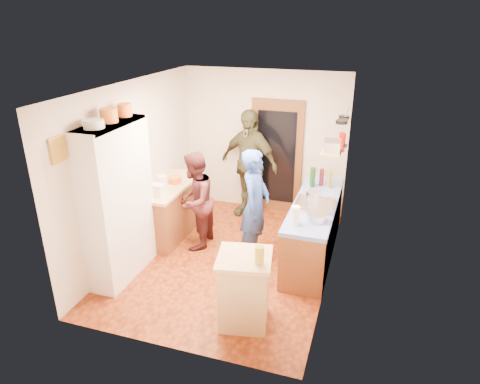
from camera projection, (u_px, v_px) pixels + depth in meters
The scene contains 44 objects.
floor at pixel (229, 259), 6.56m from camera, with size 3.00×4.00×0.02m, color #923F16.
ceiling at pixel (227, 85), 5.55m from camera, with size 3.00×4.00×0.02m, color silver.
wall_back at pixel (264, 142), 7.82m from camera, with size 3.00×0.02×2.60m, color beige.
wall_front at pixel (161, 247), 4.29m from camera, with size 3.00×0.02×2.60m, color beige.
wall_left at pixel (134, 168), 6.49m from camera, with size 0.02×4.00×2.60m, color beige.
wall_right at pixel (336, 192), 5.63m from camera, with size 0.02×4.00×2.60m, color beige.
door_frame at pixel (277, 157), 7.81m from camera, with size 0.95×0.06×2.10m, color brown.
door_glass at pixel (276, 157), 7.78m from camera, with size 0.70×0.02×1.70m, color black.
hutch_body at pixel (118, 202), 5.80m from camera, with size 0.40×1.20×2.20m, color silver.
hutch_top_shelf at pixel (109, 124), 5.38m from camera, with size 0.40×1.14×0.04m, color silver.
plate_stack at pixel (94, 124), 5.10m from camera, with size 0.25×0.25×0.10m, color white.
orange_pot_a at pixel (109, 115), 5.36m from camera, with size 0.22×0.22×0.18m, color orange.
orange_pot_b at pixel (124, 110), 5.68m from camera, with size 0.19×0.19×0.17m, color orange.
left_counter_base at pixel (169, 211), 7.13m from camera, with size 0.60×1.40×0.85m, color brown.
left_counter_top at pixel (168, 186), 6.96m from camera, with size 0.64×1.44×0.05m, color tan.
toaster at pixel (157, 190), 6.52m from camera, with size 0.23×0.16×0.17m, color white.
kettle at pixel (162, 181), 6.85m from camera, with size 0.16×0.16×0.18m, color white.
orange_bowl at pixel (175, 180), 7.01m from camera, with size 0.22×0.22×0.10m, color orange.
chopping_board at pixel (184, 172), 7.47m from camera, with size 0.30×0.22×0.03m, color tan.
right_counter_base at pixel (314, 231), 6.49m from camera, with size 0.60×2.20×0.84m, color brown.
right_counter_top at pixel (316, 204), 6.32m from camera, with size 0.62×2.22×0.06m, color #032AB8.
hob at pixel (314, 204), 6.17m from camera, with size 0.55×0.58×0.04m, color silver.
pot_on_hob at pixel (313, 195), 6.27m from camera, with size 0.20×0.20×0.13m, color silver.
bottle_a at pixel (313, 177), 6.81m from camera, with size 0.08×0.08×0.33m, color #143F14.
bottle_b at pixel (322, 177), 6.87m from camera, with size 0.07×0.07×0.28m, color #591419.
bottle_c at pixel (329, 179), 6.78m from camera, with size 0.07×0.07×0.28m, color olive.
paper_towel at pixel (296, 215), 5.59m from camera, with size 0.12×0.12×0.26m, color white.
mixing_bowl at pixel (317, 217), 5.72m from camera, with size 0.28×0.28×0.11m, color silver.
island_base at pixel (244, 291), 5.06m from camera, with size 0.55×0.55×0.86m, color tan.
island_top at pixel (244, 258), 4.88m from camera, with size 0.62×0.62×0.05m, color tan.
cutting_board at pixel (241, 255), 4.93m from camera, with size 0.35×0.28×0.02m, color white.
oil_jar at pixel (259, 255), 4.70m from camera, with size 0.11×0.11×0.21m, color #AD9E2D.
pan_rail at pixel (347, 112), 6.69m from camera, with size 0.02×0.02×0.65m, color silver.
pan_hang_a at pixel (342, 122), 6.61m from camera, with size 0.18×0.18×0.05m, color black.
pan_hang_b at pixel (343, 120), 6.79m from camera, with size 0.16×0.16×0.05m, color black.
pan_hang_c at pixel (344, 117), 6.96m from camera, with size 0.17×0.17×0.05m, color black.
wall_shelf at pixel (331, 152), 5.91m from camera, with size 0.26×0.42×0.03m, color tan.
radio at pixel (332, 146), 5.87m from camera, with size 0.22×0.30×0.15m, color silver.
ext_bracket at pixel (345, 146), 7.07m from camera, with size 0.06×0.10×0.04m, color black.
fire_extinguisher at pixel (342, 142), 7.07m from camera, with size 0.11×0.11×0.32m, color red.
picture_frame at pixel (58, 149), 4.83m from camera, with size 0.03×0.25×0.30m, color gold.
person_hob at pixel (257, 206), 6.26m from camera, with size 0.62×0.41×1.71m, color #28479D.
person_left at pixel (198, 200), 6.65m from camera, with size 0.76×0.59×1.56m, color #481E20.
person_back at pixel (249, 164), 7.64m from camera, with size 1.16×0.48×1.97m, color #3E3D23.
Camera 1 is at (1.91, -5.33, 3.46)m, focal length 32.00 mm.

